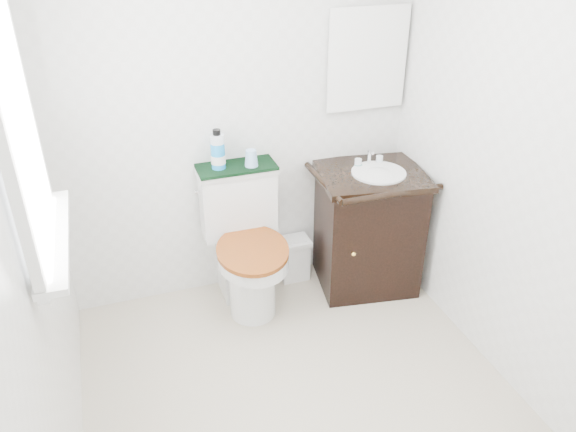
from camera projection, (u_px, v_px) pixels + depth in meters
floor at (306, 405)px, 2.91m from camera, size 2.40×2.40×0.00m
wall_back at (238, 112)px, 3.32m from camera, size 2.40×0.00×2.40m
wall_front at (489, 422)px, 1.34m from camera, size 2.40×0.00×2.40m
wall_left at (24, 247)px, 2.02m from camera, size 0.00×2.40×2.40m
wall_right at (528, 166)px, 2.64m from camera, size 0.00×2.40×2.40m
window at (16, 131)px, 2.06m from camera, size 0.02×0.70×0.90m
mirror at (367, 59)px, 3.40m from camera, size 0.50×0.02×0.60m
toilet at (245, 250)px, 3.51m from camera, size 0.49×0.67×0.89m
vanity at (368, 226)px, 3.66m from camera, size 0.73×0.65×0.92m
trash_bin at (294, 258)px, 3.84m from camera, size 0.21×0.17×0.30m
towel at (236, 167)px, 3.36m from camera, size 0.47×0.22×0.02m
mouthwash_bottle at (218, 151)px, 3.27m from camera, size 0.08×0.08×0.24m
cup at (251, 158)px, 3.33m from camera, size 0.08×0.08×0.10m
soap_bar at (359, 165)px, 3.54m from camera, size 0.06×0.04×0.02m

